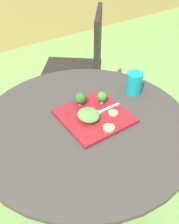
{
  "coord_description": "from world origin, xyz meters",
  "views": [
    {
      "loc": [
        -0.45,
        -0.69,
        1.42
      ],
      "look_at": [
        0.02,
        0.0,
        0.75
      ],
      "focal_mm": 40.77,
      "sensor_mm": 36.0,
      "label": 1
    }
  ],
  "objects": [
    {
      "name": "cucumber_slice_1",
      "position": [
        0.05,
        -0.11,
        0.73
      ],
      "size": [
        0.05,
        0.05,
        0.01
      ],
      "primitive_type": "cylinder",
      "color": "#8EB766",
      "rests_on": "salad_plate"
    },
    {
      "name": "patio_table",
      "position": [
        0.0,
        0.0,
        0.46
      ],
      "size": [
        0.92,
        0.92,
        0.71
      ],
      "color": "#38332D",
      "rests_on": "ground_plane"
    },
    {
      "name": "fork",
      "position": [
        0.09,
        0.0,
        0.73
      ],
      "size": [
        0.15,
        0.02,
        0.0
      ],
      "color": "silver",
      "rests_on": "salad_plate"
    },
    {
      "name": "salad_plate",
      "position": [
        0.05,
        0.0,
        0.72
      ],
      "size": [
        0.28,
        0.28,
        0.01
      ],
      "primitive_type": "cube",
      "color": "maroon",
      "rests_on": "patio_table"
    },
    {
      "name": "broccoli_floret_1",
      "position": [
        0.04,
        0.1,
        0.76
      ],
      "size": [
        0.05,
        0.05,
        0.06
      ],
      "color": "#99B770",
      "rests_on": "salad_plate"
    },
    {
      "name": "patio_chair",
      "position": [
        0.48,
        0.75,
        0.53
      ],
      "size": [
        0.62,
        0.62,
        0.9
      ],
      "color": "black",
      "rests_on": "ground_plane"
    },
    {
      "name": "broccoli_floret_0",
      "position": [
        0.13,
        0.05,
        0.76
      ],
      "size": [
        0.05,
        0.05,
        0.06
      ],
      "color": "#99B770",
      "rests_on": "salad_plate"
    },
    {
      "name": "cucumber_slice_0",
      "position": [
        0.12,
        -0.04,
        0.73
      ],
      "size": [
        0.04,
        0.04,
        0.01
      ],
      "primitive_type": "cylinder",
      "color": "#8EB766",
      "rests_on": "salad_plate"
    },
    {
      "name": "lettuce_mound",
      "position": [
        0.01,
        -0.01,
        0.74
      ],
      "size": [
        0.09,
        0.1,
        0.04
      ],
      "primitive_type": "ellipsoid",
      "color": "#519338",
      "rests_on": "salad_plate"
    },
    {
      "name": "drinking_glass",
      "position": [
        0.32,
        0.05,
        0.76
      ],
      "size": [
        0.08,
        0.08,
        0.11
      ],
      "color": "#0F8C93",
      "rests_on": "patio_table"
    },
    {
      "name": "ground_plane",
      "position": [
        0.0,
        0.0,
        0.0
      ],
      "size": [
        12.0,
        12.0,
        0.0
      ],
      "primitive_type": "plane",
      "color": "#70994C"
    }
  ]
}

